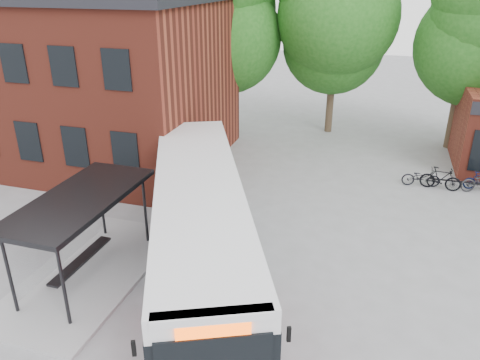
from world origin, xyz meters
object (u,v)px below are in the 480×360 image
(bicycle_3, at_px, (480,181))
(bus_shelter, at_px, (85,237))
(bicycle_1, at_px, (441,179))
(bicycle_0, at_px, (421,177))
(city_bus, at_px, (200,227))

(bicycle_3, bearing_deg, bus_shelter, 123.03)
(bicycle_1, bearing_deg, bicycle_0, 87.28)
(bus_shelter, distance_m, bicycle_3, 17.43)
(bicycle_3, bearing_deg, bicycle_1, 99.16)
(bicycle_0, xyz_separation_m, bicycle_3, (2.60, 0.37, -0.01))
(bicycle_1, bearing_deg, city_bus, 144.81)
(bicycle_0, bearing_deg, city_bus, 134.97)
(bicycle_0, distance_m, bicycle_3, 2.63)
(bicycle_1, bearing_deg, bus_shelter, 138.84)
(bus_shelter, distance_m, city_bus, 3.68)
(bicycle_0, bearing_deg, bicycle_1, -105.99)
(bicycle_0, height_order, bicycle_1, bicycle_1)
(city_bus, xyz_separation_m, bicycle_3, (9.96, 9.77, -1.20))
(bus_shelter, xyz_separation_m, bicycle_0, (10.76, 10.78, -1.00))
(bicycle_0, relative_size, bicycle_3, 1.17)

